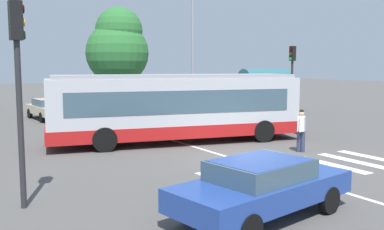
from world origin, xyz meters
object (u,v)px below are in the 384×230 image
(city_transit_bus, at_px, (176,107))
(parked_car_blue, at_px, (86,105))
(foreground_sedan, at_px, (262,185))
(parked_car_champagne, at_px, (49,108))
(pedestrian_crossing_street, at_px, (301,128))
(background_tree_right, at_px, (118,46))
(bus_stop_shelter, at_px, (265,80))
(traffic_light_far_corner, at_px, (292,71))
(traffic_light_near_corner, at_px, (18,72))
(twin_arm_street_lamp, at_px, (193,32))
(parked_car_charcoal, at_px, (124,104))

(city_transit_bus, bearing_deg, parked_car_blue, 91.96)
(foreground_sedan, bearing_deg, parked_car_champagne, 89.46)
(city_transit_bus, height_order, pedestrian_crossing_street, city_transit_bus)
(foreground_sedan, distance_m, background_tree_right, 26.42)
(background_tree_right, bearing_deg, parked_car_blue, -135.97)
(bus_stop_shelter, bearing_deg, foreground_sedan, -131.10)
(foreground_sedan, height_order, background_tree_right, background_tree_right)
(foreground_sedan, xyz_separation_m, traffic_light_far_corner, (12.88, 12.25, 2.36))
(pedestrian_crossing_street, xyz_separation_m, foreground_sedan, (-6.30, -4.96, -0.20))
(traffic_light_far_corner, xyz_separation_m, bus_stop_shelter, (1.85, 4.63, -0.71))
(parked_car_champagne, distance_m, bus_stop_shelter, 15.22)
(parked_car_champagne, bearing_deg, background_tree_right, 32.53)
(foreground_sedan, relative_size, parked_car_blue, 1.03)
(parked_car_champagne, distance_m, traffic_light_near_corner, 18.35)
(twin_arm_street_lamp, bearing_deg, traffic_light_near_corner, -134.00)
(city_transit_bus, xyz_separation_m, twin_arm_street_lamp, (5.55, 7.66, 4.05))
(foreground_sedan, relative_size, traffic_light_far_corner, 1.02)
(city_transit_bus, distance_m, parked_car_blue, 11.96)
(traffic_light_near_corner, relative_size, background_tree_right, 0.61)
(background_tree_right, bearing_deg, pedestrian_crossing_street, -91.01)
(parked_car_blue, xyz_separation_m, traffic_light_near_corner, (-7.19, -17.88, 2.53))
(city_transit_bus, relative_size, bus_stop_shelter, 2.86)
(pedestrian_crossing_street, bearing_deg, parked_car_blue, 102.28)
(foreground_sedan, relative_size, parked_car_charcoal, 1.03)
(parked_car_charcoal, height_order, traffic_light_near_corner, traffic_light_near_corner)
(parked_car_blue, relative_size, twin_arm_street_lamp, 0.50)
(traffic_light_near_corner, height_order, traffic_light_far_corner, traffic_light_near_corner)
(city_transit_bus, distance_m, parked_car_charcoal, 12.17)
(city_transit_bus, xyz_separation_m, parked_car_blue, (-0.41, 11.93, -0.82))
(traffic_light_near_corner, height_order, twin_arm_street_lamp, twin_arm_street_lamp)
(foreground_sedan, xyz_separation_m, parked_car_champagne, (0.20, 21.10, 0.00))
(twin_arm_street_lamp, bearing_deg, city_transit_bus, -125.93)
(parked_car_champagne, distance_m, twin_arm_street_lamp, 10.54)
(city_transit_bus, distance_m, traffic_light_near_corner, 9.80)
(foreground_sedan, xyz_separation_m, traffic_light_near_corner, (-4.47, 3.54, 2.53))
(bus_stop_shelter, bearing_deg, background_tree_right, 134.09)
(city_transit_bus, xyz_separation_m, background_tree_right, (3.53, 15.73, 3.40))
(foreground_sedan, distance_m, parked_car_champagne, 21.11)
(foreground_sedan, height_order, traffic_light_far_corner, traffic_light_far_corner)
(parked_car_blue, bearing_deg, foreground_sedan, -97.22)
(traffic_light_near_corner, bearing_deg, background_tree_right, 62.84)
(parked_car_blue, bearing_deg, traffic_light_near_corner, -111.90)
(city_transit_bus, distance_m, background_tree_right, 16.48)
(parked_car_champagne, relative_size, bus_stop_shelter, 1.13)
(pedestrian_crossing_street, relative_size, bus_stop_shelter, 0.42)
(parked_car_champagne, relative_size, twin_arm_street_lamp, 0.50)
(parked_car_champagne, xyz_separation_m, parked_car_blue, (2.52, 0.31, 0.00))
(city_transit_bus, relative_size, parked_car_blue, 2.53)
(foreground_sedan, bearing_deg, traffic_light_far_corner, 43.57)
(background_tree_right, bearing_deg, foreground_sedan, -104.78)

